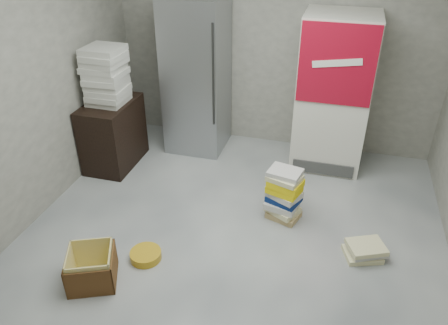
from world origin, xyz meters
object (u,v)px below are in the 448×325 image
(steel_fridge, at_px, (197,76))
(wood_shelf, at_px, (113,134))
(phonebook_stack_main, at_px, (284,195))
(coke_cooler, at_px, (333,93))
(cardboard_box, at_px, (92,269))

(steel_fridge, xyz_separation_m, wood_shelf, (-0.83, -0.73, -0.55))
(wood_shelf, height_order, phonebook_stack_main, wood_shelf)
(coke_cooler, height_order, cardboard_box, coke_cooler)
(coke_cooler, relative_size, cardboard_box, 3.53)
(coke_cooler, relative_size, wood_shelf, 2.25)
(steel_fridge, relative_size, wood_shelf, 2.37)
(cardboard_box, bearing_deg, phonebook_stack_main, 19.01)
(phonebook_stack_main, height_order, cardboard_box, phonebook_stack_main)
(cardboard_box, bearing_deg, coke_cooler, 32.09)
(steel_fridge, distance_m, wood_shelf, 1.23)
(coke_cooler, distance_m, wood_shelf, 2.63)
(wood_shelf, bearing_deg, steel_fridge, 41.31)
(steel_fridge, xyz_separation_m, cardboard_box, (-0.10, -2.57, -0.82))
(cardboard_box, bearing_deg, wood_shelf, 88.12)
(coke_cooler, bearing_deg, wood_shelf, -163.72)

